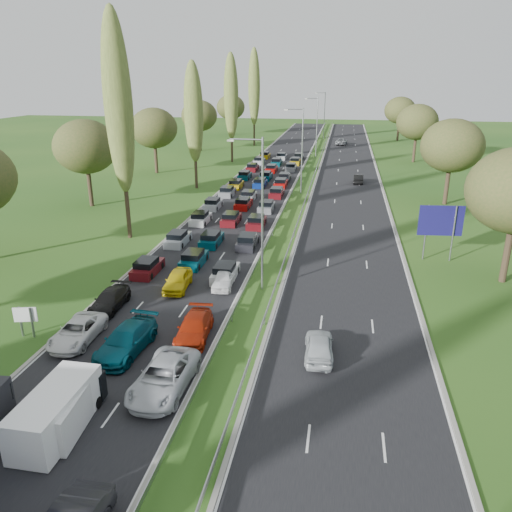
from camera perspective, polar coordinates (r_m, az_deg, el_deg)
The scene contains 23 objects.
ground at distance 75.38m, azimuth 5.27°, elevation 7.46°, with size 260.00×260.00×0.00m, color #204916.
near_carriageway at distance 78.61m, azimuth 0.48°, elevation 8.06°, with size 10.50×215.00×0.04m, color black.
far_carriageway at distance 77.60m, azimuth 10.45°, elevation 7.57°, with size 10.50×215.00×0.04m, color black.
central_reservation at distance 77.70m, azimuth 5.45°, elevation 8.24°, with size 2.36×215.00×0.32m.
lamp_columns at distance 72.34m, azimuth 5.29°, elevation 11.76°, with size 0.18×140.18×12.00m.
poplar_row at distance 65.43m, azimuth -10.03°, elevation 16.32°, with size 2.80×127.80×22.44m.
woodland_left at distance 65.25m, azimuth -20.33°, elevation 11.24°, with size 8.00×166.00×11.10m.
woodland_right at distance 62.16m, azimuth 22.90°, elevation 10.54°, with size 8.00×153.00×11.10m.
traffic_queue_fill at distance 73.75m, azimuth -0.16°, elevation 7.61°, with size 9.05×69.08×0.80m.
near_car_2 at distance 34.40m, azimuth -19.74°, elevation -8.10°, with size 2.28×4.94×1.37m, color white.
near_car_3 at distance 38.24m, azimuth -16.38°, elevation -4.85°, with size 1.87×4.59×1.33m, color black.
near_car_7 at distance 32.18m, azimuth -14.62°, elevation -9.31°, with size 2.26×5.55×1.61m, color #054251.
near_car_8 at distance 40.48m, azimuth -8.94°, elevation -2.73°, with size 1.75×4.35×1.48m, color gold.
near_car_10 at distance 28.24m, azimuth -10.49°, elevation -13.43°, with size 2.65×5.74×1.59m, color #B6BAC1.
near_car_11 at distance 33.04m, azimuth -7.07°, elevation -8.14°, with size 1.97×4.85×1.41m, color #9F2109.
near_car_12 at distance 40.48m, azimuth -3.73°, elevation -2.64°, with size 1.56×3.88×1.32m, color white.
far_car_0 at distance 30.95m, azimuth 7.22°, elevation -10.18°, with size 1.72×4.27×1.45m, color #B5BCC0.
far_car_1 at distance 81.85m, azimuth 11.63°, elevation 8.64°, with size 1.48×4.25×1.40m, color black.
far_car_2 at distance 128.17m, azimuth 9.73°, elevation 12.77°, with size 2.58×5.59×1.55m, color gray.
white_van_front at distance 27.10m, azimuth -20.58°, elevation -15.69°, with size 1.86×4.74×1.90m.
white_van_rear at distance 26.79m, azimuth -21.58°, elevation -15.91°, with size 2.14×5.45×2.19m.
info_sign at distance 35.92m, azimuth -24.83°, elevation -6.42°, with size 1.48×0.45×2.10m.
direction_sign at distance 48.36m, azimuth 20.35°, elevation 3.54°, with size 3.99×0.47×5.20m.
Camera 1 is at (10.38, 6.62, 16.20)m, focal length 35.00 mm.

